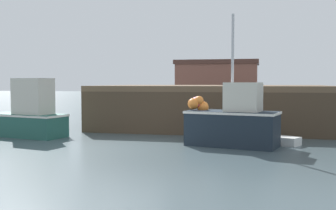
# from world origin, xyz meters

# --- Properties ---
(ground) EXTENTS (120.00, 160.00, 0.10)m
(ground) POSITION_xyz_m (0.00, 0.00, -0.05)
(ground) COLOR #3D4C51
(pier) EXTENTS (10.91, 7.24, 2.07)m
(pier) POSITION_xyz_m (2.15, 6.38, 1.71)
(pier) COLOR brown
(pier) RESTS_ON ground
(fishing_boat_near_left) EXTENTS (3.69, 2.07, 2.39)m
(fishing_boat_near_left) POSITION_xyz_m (-4.85, 1.70, 0.86)
(fishing_boat_near_left) COLOR #23564C
(fishing_boat_near_left) RESTS_ON ground
(fishing_boat_near_right) EXTENTS (3.39, 2.06, 4.58)m
(fishing_boat_near_right) POSITION_xyz_m (3.48, 1.03, 0.86)
(fishing_boat_near_right) COLOR #19232D
(fishing_boat_near_right) RESTS_ON ground
(rowboat) EXTENTS (1.88, 1.43, 0.34)m
(rowboat) POSITION_xyz_m (4.94, 1.86, 0.15)
(rowboat) COLOR silver
(rowboat) RESTS_ON ground
(warehouse) EXTENTS (9.72, 6.36, 4.83)m
(warehouse) POSITION_xyz_m (-0.62, 36.41, 2.43)
(warehouse) COLOR brown
(warehouse) RESTS_ON ground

